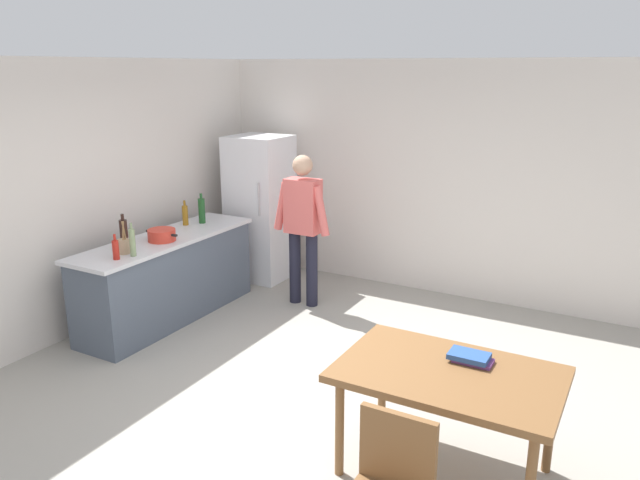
# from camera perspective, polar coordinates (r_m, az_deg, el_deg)

# --- Properties ---
(ground_plane) EXTENTS (14.00, 14.00, 0.00)m
(ground_plane) POSITION_cam_1_polar(r_m,az_deg,el_deg) (5.17, -2.93, -14.52)
(ground_plane) COLOR #9E998E
(wall_back) EXTENTS (6.40, 0.12, 2.70)m
(wall_back) POSITION_cam_1_polar(r_m,az_deg,el_deg) (7.28, 9.54, 5.70)
(wall_back) COLOR silver
(wall_back) RESTS_ON ground_plane
(wall_left) EXTENTS (0.12, 5.60, 2.70)m
(wall_left) POSITION_cam_1_polar(r_m,az_deg,el_deg) (6.49, -22.03, 3.51)
(wall_left) COLOR silver
(wall_left) RESTS_ON ground_plane
(kitchen_counter) EXTENTS (0.64, 2.20, 0.90)m
(kitchen_counter) POSITION_cam_1_polar(r_m,az_deg,el_deg) (6.69, -14.00, -3.44)
(kitchen_counter) COLOR #4C5666
(kitchen_counter) RESTS_ON ground_plane
(refrigerator) EXTENTS (0.70, 0.67, 1.80)m
(refrigerator) POSITION_cam_1_polar(r_m,az_deg,el_deg) (7.70, -5.60, 2.98)
(refrigerator) COLOR white
(refrigerator) RESTS_ON ground_plane
(person) EXTENTS (0.70, 0.22, 1.70)m
(person) POSITION_cam_1_polar(r_m,az_deg,el_deg) (6.73, -1.61, 1.83)
(person) COLOR #1E1E2D
(person) RESTS_ON ground_plane
(dining_table) EXTENTS (1.40, 0.90, 0.75)m
(dining_table) POSITION_cam_1_polar(r_m,az_deg,el_deg) (4.09, 11.89, -12.81)
(dining_table) COLOR brown
(dining_table) RESTS_ON ground_plane
(cooking_pot) EXTENTS (0.40, 0.28, 0.12)m
(cooking_pot) POSITION_cam_1_polar(r_m,az_deg,el_deg) (6.42, -14.55, 0.45)
(cooking_pot) COLOR red
(cooking_pot) RESTS_ON kitchen_counter
(utensil_jar) EXTENTS (0.11, 0.11, 0.32)m
(utensil_jar) POSITION_cam_1_polar(r_m,az_deg,el_deg) (6.08, -17.85, -0.50)
(utensil_jar) COLOR tan
(utensil_jar) RESTS_ON kitchen_counter
(bottle_vinegar_tall) EXTENTS (0.06, 0.06, 0.32)m
(bottle_vinegar_tall) POSITION_cam_1_polar(r_m,az_deg,el_deg) (5.96, -17.11, -0.19)
(bottle_vinegar_tall) COLOR gray
(bottle_vinegar_tall) RESTS_ON kitchen_counter
(bottle_oil_amber) EXTENTS (0.06, 0.06, 0.28)m
(bottle_oil_amber) POSITION_cam_1_polar(r_m,az_deg,el_deg) (6.98, -12.47, 2.30)
(bottle_oil_amber) COLOR #996619
(bottle_oil_amber) RESTS_ON kitchen_counter
(bottle_wine_dark) EXTENTS (0.08, 0.08, 0.34)m
(bottle_wine_dark) POSITION_cam_1_polar(r_m,az_deg,el_deg) (6.25, -17.84, 0.59)
(bottle_wine_dark) COLOR black
(bottle_wine_dark) RESTS_ON kitchen_counter
(bottle_wine_green) EXTENTS (0.08, 0.08, 0.34)m
(bottle_wine_green) POSITION_cam_1_polar(r_m,az_deg,el_deg) (7.03, -10.98, 2.73)
(bottle_wine_green) COLOR #1E5123
(bottle_wine_green) RESTS_ON kitchen_counter
(bottle_sauce_red) EXTENTS (0.06, 0.06, 0.24)m
(bottle_sauce_red) POSITION_cam_1_polar(r_m,az_deg,el_deg) (5.91, -18.52, -0.84)
(bottle_sauce_red) COLOR #B22319
(bottle_sauce_red) RESTS_ON kitchen_counter
(book_stack) EXTENTS (0.28, 0.17, 0.06)m
(book_stack) POSITION_cam_1_polar(r_m,az_deg,el_deg) (4.19, 13.87, -10.60)
(book_stack) COLOR #753D7F
(book_stack) RESTS_ON dining_table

